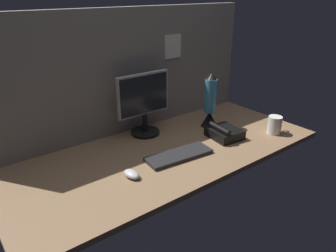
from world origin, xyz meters
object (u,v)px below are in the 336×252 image
Objects in this scene: keyboard at (179,155)px; lava_lamp at (210,104)px; mouse at (132,174)px; desk_phone at (224,133)px; monitor at (144,102)px; mug_ceramic_white at (275,125)px.

lava_lamp is (42.78, 20.78, 13.89)cm from keyboard.
desk_phone is (68.08, 3.80, 1.49)cm from mouse.
desk_phone is at bearing -45.07° from monitor.
mug_ceramic_white is 0.58× the size of desk_phone.
lava_lamp reaches higher than mug_ceramic_white.
monitor is 54.37cm from mouse.
monitor is 52.08cm from desk_phone.
keyboard is 37.32cm from desk_phone.
keyboard is at bearing 169.38° from mug_ceramic_white.
monitor reaches higher than keyboard.
mug_ceramic_white is (66.84, -12.53, 4.61)cm from keyboard.
mouse is at bearing -130.89° from monitor.
lava_lamp reaches higher than keyboard.
mouse is (-30.89, -1.63, 0.70)cm from keyboard.
mouse is at bearing -171.32° from keyboard.
monitor is 82.51cm from mug_ceramic_white.
mouse is 98.42cm from mug_ceramic_white.
mug_ceramic_white reaches higher than desk_phone.
desk_phone is at bearing -106.73° from lava_lamp.
monitor reaches higher than mug_ceramic_white.
mouse is (-33.40, -38.56, -18.81)cm from monitor.
lava_lamp is 1.70× the size of desk_phone.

